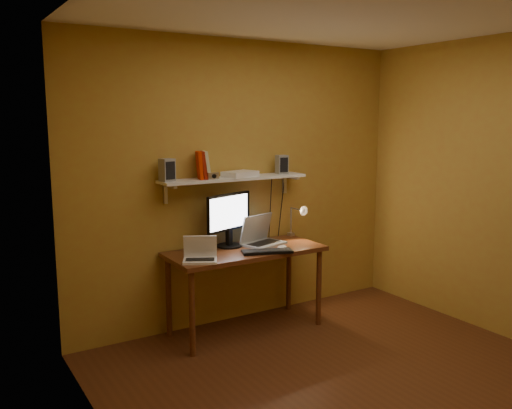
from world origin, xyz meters
TOP-DOWN VIEW (x-y plane):
  - room at (0.00, 0.00)m, footprint 3.44×3.24m
  - desk at (-0.16, 1.28)m, footprint 1.40×0.60m
  - wall_shelf at (-0.16, 1.47)m, footprint 1.40×0.25m
  - monitor at (-0.24, 1.44)m, footprint 0.51×0.29m
  - laptop at (0.05, 1.38)m, footprint 0.43×0.36m
  - netbook at (-0.67, 1.14)m, footprint 0.33×0.30m
  - keyboard at (-0.06, 1.07)m, footprint 0.46×0.28m
  - mouse at (0.11, 1.10)m, footprint 0.12×0.10m
  - desk_lamp at (0.50, 1.41)m, footprint 0.09×0.23m
  - speaker_left at (-0.80, 1.48)m, footprint 0.12×0.12m
  - speaker_right at (0.36, 1.47)m, footprint 0.11×0.11m
  - books at (-0.47, 1.48)m, footprint 0.16×0.17m
  - shelf_camera at (-0.41, 1.39)m, footprint 0.10×0.04m
  - router at (-0.11, 1.46)m, footprint 0.34×0.27m

SIDE VIEW (x-z plane):
  - desk at x=-0.16m, z-range 0.29..1.04m
  - keyboard at x=-0.06m, z-range 0.75..0.77m
  - mouse at x=0.11m, z-range 0.75..0.79m
  - netbook at x=-0.67m, z-range 0.70..0.91m
  - laptop at x=0.05m, z-range 0.69..0.96m
  - desk_lamp at x=0.50m, z-range 0.77..1.15m
  - monitor at x=-0.24m, z-range 0.78..1.26m
  - room at x=0.00m, z-range -0.02..2.62m
  - wall_shelf at x=-0.16m, z-range 1.26..1.46m
  - router at x=-0.11m, z-range 1.38..1.42m
  - shelf_camera at x=-0.41m, z-range 1.38..1.44m
  - speaker_right at x=0.36m, z-range 1.38..1.55m
  - speaker_left at x=-0.80m, z-range 1.38..1.57m
  - books at x=-0.47m, z-range 1.37..1.62m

